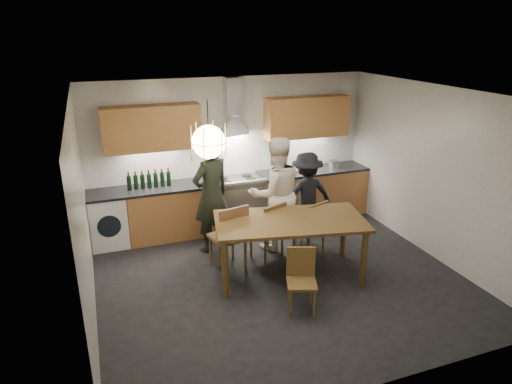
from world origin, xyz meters
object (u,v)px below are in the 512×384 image
object	(u,v)px
chair_front	(301,275)
wine_bottles	(149,179)
person_right	(306,194)
person_mid	(276,194)
stock_pot	(334,165)
chair_back_left	(231,234)
person_left	(211,195)
dining_table	(290,226)
mixing_bowl	(290,171)

from	to	relation	value
chair_front	wine_bottles	world-z (taller)	wine_bottles
chair_front	person_right	bearing A→B (deg)	82.32
person_mid	stock_pot	bearing A→B (deg)	-147.99
chair_back_left	person_mid	size ratio (longest dim) A/B	0.56
person_left	dining_table	bearing A→B (deg)	100.28
person_right	mixing_bowl	bearing A→B (deg)	-90.54
dining_table	chair_back_left	distance (m)	0.87
wine_bottles	stock_pot	bearing A→B (deg)	-1.11
stock_pot	chair_back_left	bearing A→B (deg)	-149.61
person_mid	wine_bottles	world-z (taller)	person_mid
dining_table	chair_front	world-z (taller)	dining_table
person_left	person_right	distance (m)	1.65
mixing_bowl	stock_pot	size ratio (longest dim) A/B	1.41
chair_front	wine_bottles	xyz separation A→B (m)	(-1.46, 2.71, 0.59)
stock_pot	wine_bottles	xyz separation A→B (m)	(-3.38, 0.07, 0.08)
stock_pot	wine_bottles	distance (m)	3.39
person_right	mixing_bowl	distance (m)	0.75
wine_bottles	person_left	bearing A→B (deg)	-41.91
person_right	person_left	bearing A→B (deg)	0.60
chair_back_left	person_right	world-z (taller)	person_right
chair_front	person_mid	bearing A→B (deg)	98.20
chair_back_left	person_right	xyz separation A→B (m)	(1.57, 0.75, 0.14)
person_left	person_right	xyz separation A→B (m)	(1.64, -0.01, -0.20)
person_mid	stock_pot	world-z (taller)	person_mid
mixing_bowl	wine_bottles	size ratio (longest dim) A/B	0.37
chair_front	stock_pot	xyz separation A→B (m)	(1.92, 2.65, 0.51)
dining_table	person_left	size ratio (longest dim) A/B	1.20
person_right	stock_pot	world-z (taller)	person_right
person_left	wine_bottles	distance (m)	1.14
person_mid	person_right	xyz separation A→B (m)	(0.67, 0.25, -0.18)
chair_front	person_left	size ratio (longest dim) A/B	0.43
person_left	person_mid	world-z (taller)	person_left
chair_back_left	chair_front	bearing A→B (deg)	102.62
person_right	mixing_bowl	xyz separation A→B (m)	(0.02, 0.72, 0.21)
stock_pot	wine_bottles	size ratio (longest dim) A/B	0.26
stock_pot	wine_bottles	world-z (taller)	wine_bottles
person_left	wine_bottles	size ratio (longest dim) A/B	2.63
chair_back_left	stock_pot	bearing A→B (deg)	-161.69
chair_back_left	person_left	bearing A→B (deg)	-96.72
dining_table	wine_bottles	bearing A→B (deg)	141.99
chair_front	mixing_bowl	xyz separation A→B (m)	(1.03, 2.67, 0.47)
dining_table	mixing_bowl	size ratio (longest dim) A/B	8.49
chair_front	person_mid	size ratio (longest dim) A/B	0.44
chair_back_left	wine_bottles	world-z (taller)	wine_bottles
chair_front	stock_pot	distance (m)	3.31
person_mid	stock_pot	xyz separation A→B (m)	(1.57, 0.95, 0.06)
dining_table	mixing_bowl	bearing A→B (deg)	77.74
person_right	person_mid	bearing A→B (deg)	21.75
chair_back_left	person_mid	bearing A→B (deg)	-163.10
chair_front	mixing_bowl	world-z (taller)	mixing_bowl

